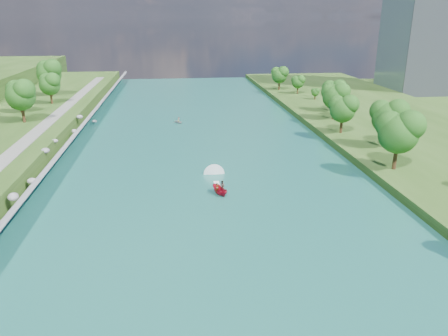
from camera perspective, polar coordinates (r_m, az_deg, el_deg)
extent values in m
plane|color=#2D5119|center=(60.35, -1.57, -5.95)|extent=(260.00, 260.00, 0.00)
cube|color=#175957|center=(78.86, -2.87, 0.22)|extent=(55.00, 240.00, 0.10)
cube|color=slate|center=(81.00, -21.45, 0.70)|extent=(3.54, 236.00, 4.05)
ellipsoid|color=gray|center=(64.68, -25.83, -3.41)|extent=(1.38, 1.61, 1.08)
ellipsoid|color=gray|center=(72.24, -23.80, -1.55)|extent=(1.38, 1.27, 0.88)
ellipsoid|color=gray|center=(83.12, -22.31, 2.11)|extent=(1.49, 1.68, 0.94)
ellipsoid|color=gray|center=(89.20, -21.25, 3.32)|extent=(1.28, 1.07, 0.71)
ellipsoid|color=gray|center=(100.06, -18.96, 4.58)|extent=(1.13, 1.20, 0.88)
ellipsoid|color=gray|center=(108.36, -18.34, 6.37)|extent=(1.45, 1.81, 0.95)
ellipsoid|color=gray|center=(114.60, -16.59, 5.86)|extent=(1.23, 1.28, 0.77)
cube|color=gray|center=(82.50, -26.06, 1.66)|extent=(3.00, 200.00, 0.10)
cube|color=gray|center=(173.08, 25.07, 18.92)|extent=(22.00, 22.00, 60.00)
ellipsoid|color=#204C14|center=(105.81, -25.02, 8.39)|extent=(6.68, 6.68, 11.14)
ellipsoid|color=#204C14|center=(117.40, -25.15, 8.57)|extent=(5.01, 5.01, 8.34)
ellipsoid|color=#204C14|center=(126.57, -21.80, 9.96)|extent=(5.79, 5.79, 9.65)
ellipsoid|color=#204C14|center=(139.52, -21.87, 11.26)|extent=(7.45, 7.45, 12.41)
ellipsoid|color=#204C14|center=(76.81, 21.80, 4.02)|extent=(7.01, 7.01, 11.68)
ellipsoid|color=#204C14|center=(89.63, 20.64, 5.96)|extent=(6.64, 6.64, 11.06)
ellipsoid|color=#204C14|center=(98.36, 15.23, 7.22)|extent=(5.89, 5.89, 9.81)
ellipsoid|color=#204C14|center=(111.55, 14.25, 8.86)|extent=(6.37, 6.37, 10.61)
ellipsoid|color=#204C14|center=(121.50, 14.11, 9.51)|extent=(5.95, 5.95, 9.92)
ellipsoid|color=#204C14|center=(138.62, 11.83, 9.60)|extent=(2.50, 2.50, 4.17)
ellipsoid|color=#204C14|center=(148.27, 9.63, 10.91)|extent=(4.27, 4.27, 7.11)
ellipsoid|color=#204C14|center=(155.31, 7.25, 11.82)|extent=(5.66, 5.66, 9.44)
imported|color=#AD0D22|center=(66.14, -0.59, -2.87)|extent=(2.60, 3.83, 1.39)
imported|color=#66605B|center=(65.57, -0.90, -2.66)|extent=(0.68, 0.61, 1.57)
imported|color=#66605B|center=(66.49, -0.20, -2.34)|extent=(0.96, 0.90, 1.57)
cube|color=white|center=(69.16, -0.85, -2.46)|extent=(0.90, 5.00, 0.06)
imported|color=#9CA0A4|center=(111.93, -5.94, 6.04)|extent=(3.30, 3.68, 0.63)
imported|color=#66605B|center=(111.80, -5.95, 6.32)|extent=(0.64, 0.44, 1.26)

